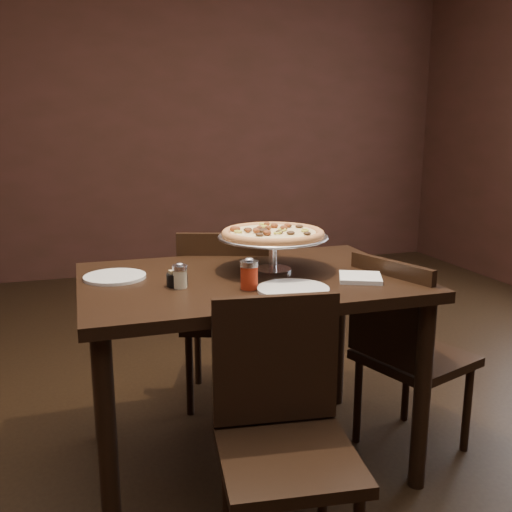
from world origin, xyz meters
name	(u,v)px	position (x,y,z in m)	size (l,w,h in m)	color
room	(289,127)	(0.06, 0.03, 1.40)	(6.04, 7.04, 2.84)	black
dining_table	(248,302)	(-0.08, 0.08, 0.71)	(1.32, 0.88, 0.82)	black
pizza_stand	(273,234)	(0.04, 0.14, 0.97)	(0.46, 0.46, 0.19)	silver
parmesan_shaker	(180,276)	(-0.37, 0.00, 0.87)	(0.05, 0.05, 0.10)	beige
pepper_flake_shaker	(249,274)	(-0.13, -0.09, 0.88)	(0.07, 0.07, 0.12)	maroon
packet_caddy	(177,279)	(-0.38, 0.03, 0.85)	(0.08, 0.08, 0.06)	black
napkin_stack	(360,278)	(0.32, -0.10, 0.83)	(0.16, 0.16, 0.02)	silver
plate_left	(115,277)	(-0.59, 0.21, 0.83)	(0.24, 0.24, 0.01)	white
plate_near	(293,289)	(0.01, -0.17, 0.83)	(0.26, 0.26, 0.01)	white
serving_spatula	(281,242)	(0.03, 0.01, 0.97)	(0.16, 0.16, 0.02)	silver
chair_far	(226,311)	(-0.04, 0.60, 0.50)	(0.55, 0.55, 0.92)	black
chair_near	(283,429)	(-0.15, -0.52, 0.48)	(0.46, 0.46, 0.88)	black
chair_side	(405,348)	(0.58, -0.05, 0.48)	(0.52, 0.52, 0.88)	black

